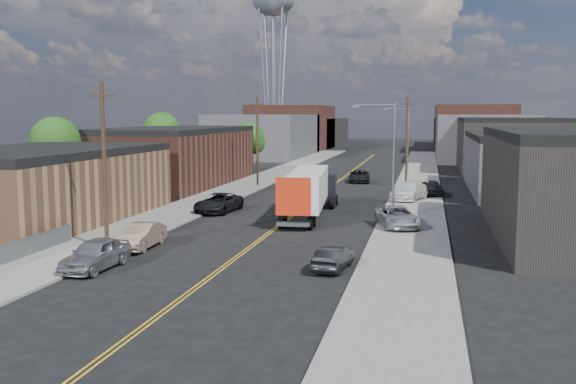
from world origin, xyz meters
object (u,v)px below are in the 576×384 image
at_px(water_tower, 273,6).
at_px(semi_truck, 311,189).
at_px(car_right_oncoming, 333,258).
at_px(car_ahead_truck, 359,176).
at_px(car_right_lot_a, 397,217).
at_px(car_left_a, 95,254).
at_px(car_left_b, 141,236).
at_px(car_left_c, 218,203).
at_px(car_right_lot_b, 409,191).
at_px(car_right_lot_c, 432,187).

height_order(water_tower, semi_truck, water_tower).
xyz_separation_m(car_right_oncoming, car_ahead_truck, (-3.22, 43.73, 0.09)).
height_order(semi_truck, car_right_lot_a, semi_truck).
xyz_separation_m(car_left_a, car_right_lot_a, (14.93, 15.52, 0.05)).
bearing_deg(car_left_b, car_left_c, 88.37).
relative_size(car_left_c, car_right_lot_b, 0.99).
xyz_separation_m(car_left_a, car_ahead_truck, (9.00, 46.35, -0.10)).
xyz_separation_m(car_left_a, car_right_lot_b, (15.32, 30.62, 0.15)).
xyz_separation_m(water_tower, car_right_lot_b, (30.92, -74.00, -29.67)).
bearing_deg(car_right_lot_b, car_left_c, -129.18).
height_order(semi_truck, car_ahead_truck, semi_truck).
bearing_deg(car_left_c, car_right_lot_b, 39.81).
distance_m(water_tower, car_left_c, 90.79).
bearing_deg(car_left_b, car_right_lot_c, 57.44).
height_order(car_left_b, car_left_c, car_left_c).
height_order(car_right_lot_a, car_ahead_truck, car_right_lot_a).
xyz_separation_m(car_right_lot_a, car_ahead_truck, (-5.92, 30.84, -0.15)).
distance_m(water_tower, car_left_b, 104.69).
bearing_deg(car_ahead_truck, car_right_oncoming, -90.71).
bearing_deg(car_left_b, car_ahead_truck, 75.94).
bearing_deg(car_ahead_truck, semi_truck, -97.33).
distance_m(car_left_a, car_right_lot_b, 34.24).
distance_m(car_right_lot_a, car_right_lot_c, 19.18).
relative_size(car_right_oncoming, car_ahead_truck, 0.74).
xyz_separation_m(semi_truck, car_right_lot_b, (7.42, 10.57, -1.18)).
bearing_deg(car_right_lot_c, car_ahead_truck, 113.85).
distance_m(semi_truck, car_left_c, 8.02).
distance_m(water_tower, car_right_lot_c, 82.98).
height_order(water_tower, car_right_lot_c, water_tower).
bearing_deg(car_left_c, car_right_lot_c, 45.14).
bearing_deg(car_left_a, car_left_b, 92.78).
bearing_deg(car_right_oncoming, semi_truck, -68.82).
bearing_deg(car_right_lot_a, car_ahead_truck, 84.62).
height_order(semi_truck, car_right_lot_c, semi_truck).
relative_size(semi_truck, car_right_lot_b, 2.58).
distance_m(car_right_oncoming, car_ahead_truck, 43.85).
relative_size(semi_truck, car_right_oncoming, 3.80).
relative_size(car_left_c, car_right_lot_a, 1.07).
height_order(car_left_a, car_right_lot_c, car_right_lot_c).
relative_size(car_left_a, car_right_lot_a, 0.92).
bearing_deg(car_right_lot_b, car_right_lot_c, 78.92).
relative_size(car_right_lot_a, car_right_lot_b, 0.92).
xyz_separation_m(car_left_b, car_right_oncoming, (12.23, -2.89, -0.11)).
height_order(water_tower, car_left_a, water_tower).
height_order(car_right_lot_b, car_right_lot_c, car_right_lot_b).
distance_m(car_left_a, car_right_lot_c, 38.67).
relative_size(car_left_c, car_right_oncoming, 1.46).
height_order(water_tower, car_left_b, water_tower).
xyz_separation_m(car_right_oncoming, car_right_lot_b, (3.09, 28.00, 0.34)).
relative_size(water_tower, car_ahead_truck, 7.04).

